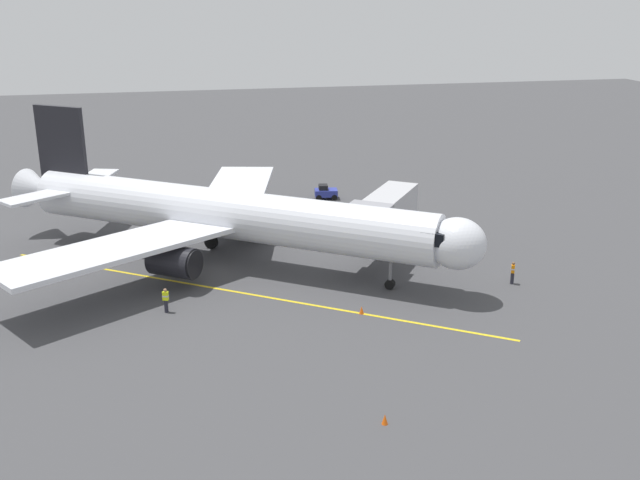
% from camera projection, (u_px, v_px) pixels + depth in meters
% --- Properties ---
extents(ground_plane, '(220.00, 220.00, 0.00)m').
position_uv_depth(ground_plane, '(215.00, 268.00, 57.02)').
color(ground_plane, '#424244').
extents(apron_lead_in_line, '(32.72, 23.40, 0.01)m').
position_uv_depth(apron_lead_in_line, '(235.00, 292.00, 52.54)').
color(apron_lead_in_line, yellow).
rests_on(apron_lead_in_line, ground).
extents(airplane, '(35.02, 31.19, 11.50)m').
position_uv_depth(airplane, '(222.00, 214.00, 56.91)').
color(airplane, silver).
rests_on(airplane, ground).
extents(jet_bridge, '(8.40, 10.40, 5.40)m').
position_uv_depth(jet_bridge, '(382.00, 215.00, 57.48)').
color(jet_bridge, '#B7B7BC').
rests_on(jet_bridge, ground).
extents(ground_crew_marshaller, '(0.41, 0.47, 1.71)m').
position_uv_depth(ground_crew_marshaller, '(513.00, 273.00, 53.71)').
color(ground_crew_marshaller, '#23232D').
rests_on(ground_crew_marshaller, ground).
extents(ground_crew_wing_walker, '(0.46, 0.37, 1.71)m').
position_uv_depth(ground_crew_wing_walker, '(166.00, 300.00, 48.93)').
color(ground_crew_wing_walker, '#23232D').
rests_on(ground_crew_wing_walker, ground).
extents(tug_near_nose, '(2.49, 1.85, 1.50)m').
position_uv_depth(tug_near_nose, '(326.00, 192.00, 75.93)').
color(tug_near_nose, '#2D3899').
rests_on(tug_near_nose, ground).
extents(safety_cone_nose_left, '(0.32, 0.32, 0.55)m').
position_uv_depth(safety_cone_nose_left, '(464.00, 228.00, 65.92)').
color(safety_cone_nose_left, '#F2590F').
rests_on(safety_cone_nose_left, ground).
extents(safety_cone_nose_right, '(0.32, 0.32, 0.55)m').
position_uv_depth(safety_cone_nose_right, '(385.00, 419.00, 36.38)').
color(safety_cone_nose_right, '#F2590F').
rests_on(safety_cone_nose_right, ground).
extents(safety_cone_wing_port, '(0.32, 0.32, 0.55)m').
position_uv_depth(safety_cone_wing_port, '(362.00, 310.00, 48.88)').
color(safety_cone_wing_port, '#F2590F').
rests_on(safety_cone_wing_port, ground).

